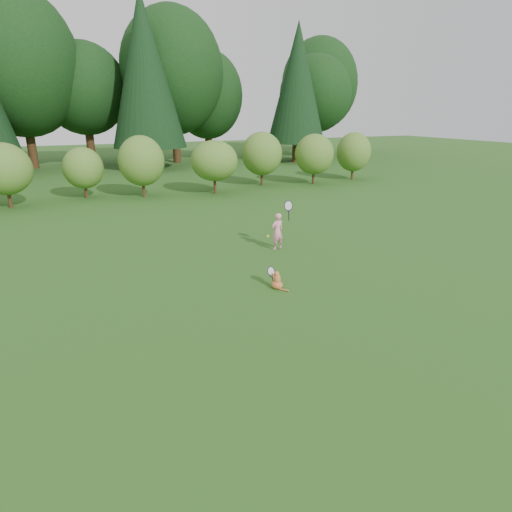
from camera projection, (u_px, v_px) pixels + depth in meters
name	position (u px, v px, depth m)	size (l,w,h in m)	color
ground	(263.00, 298.00, 9.36)	(100.00, 100.00, 0.00)	#1F5317
shrub_row	(147.00, 167.00, 20.15)	(28.00, 3.00, 2.80)	#4A7925
woodland_backdrop	(109.00, 50.00, 26.84)	(48.00, 10.00, 15.00)	black
child	(278.00, 231.00, 12.50)	(0.63, 0.38, 1.63)	pink
cat	(277.00, 279.00, 9.83)	(0.34, 0.62, 0.57)	#C25C25
tennis_ball	(268.00, 236.00, 10.15)	(0.06, 0.06, 0.06)	#C3E21A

